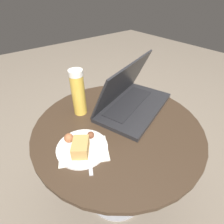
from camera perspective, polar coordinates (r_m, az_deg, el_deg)
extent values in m
plane|color=#726656|center=(1.12, 1.35, -24.13)|extent=(6.00, 6.00, 0.00)
cylinder|color=#9E9EA3|center=(1.11, 1.35, -23.94)|extent=(0.34, 0.34, 0.01)
cylinder|color=#9E9EA3|center=(0.91, 1.58, -16.42)|extent=(0.07, 0.07, 0.47)
cylinder|color=#38281C|center=(0.73, 1.91, -4.76)|extent=(0.69, 0.69, 0.02)
cube|color=silver|center=(0.63, -9.15, -12.33)|extent=(0.20, 0.18, 0.00)
cube|color=#232326|center=(0.81, 7.40, 1.73)|extent=(0.42, 0.32, 0.02)
cube|color=black|center=(0.82, 5.44, 3.04)|extent=(0.31, 0.19, 0.00)
cube|color=#232326|center=(0.78, 3.71, 9.71)|extent=(0.39, 0.21, 0.20)
cube|color=#19234C|center=(0.78, 3.88, 9.58)|extent=(0.35, 0.18, 0.18)
cylinder|color=gold|center=(0.75, -10.87, 5.41)|extent=(0.06, 0.06, 0.18)
cylinder|color=white|center=(0.71, -11.82, 12.41)|extent=(0.06, 0.06, 0.02)
cylinder|color=white|center=(0.64, -9.68, -11.41)|extent=(0.18, 0.18, 0.01)
cube|color=tan|center=(0.60, -10.23, -11.22)|extent=(0.09, 0.09, 0.04)
sphere|color=#9E5B38|center=(0.65, -13.93, -8.22)|extent=(0.03, 0.03, 0.03)
sphere|color=brown|center=(0.65, -7.09, -7.35)|extent=(0.03, 0.03, 0.03)
cube|color=#B2B2B7|center=(0.60, -7.23, -15.08)|extent=(0.07, 0.11, 0.00)
cube|color=#B2B2B7|center=(0.66, -7.76, -9.19)|extent=(0.05, 0.06, 0.00)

